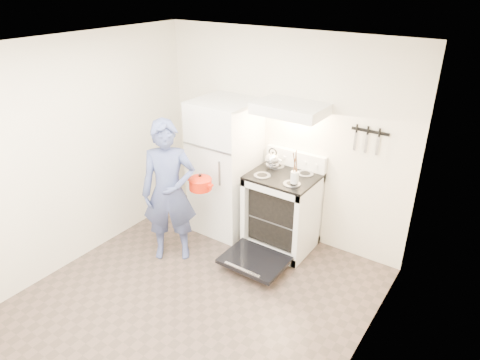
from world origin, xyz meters
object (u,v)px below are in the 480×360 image
at_px(stove_body, 282,212).
at_px(dutch_oven, 200,184).
at_px(refrigerator, 225,167).
at_px(tea_kettle, 273,158).
at_px(person, 169,192).

distance_m(stove_body, dutch_oven, 1.05).
height_order(refrigerator, stove_body, refrigerator).
xyz_separation_m(tea_kettle, person, (-0.74, -0.99, -0.24)).
bearing_deg(dutch_oven, tea_kettle, 55.15).
xyz_separation_m(person, dutch_oven, (0.23, 0.27, 0.06)).
bearing_deg(refrigerator, person, -99.05).
height_order(stove_body, person, person).
bearing_deg(tea_kettle, person, -126.64).
relative_size(stove_body, person, 0.55).
bearing_deg(refrigerator, dutch_oven, -81.14).
distance_m(refrigerator, tea_kettle, 0.65).
bearing_deg(person, stove_body, 6.51).
bearing_deg(tea_kettle, refrigerator, -168.49).
bearing_deg(tea_kettle, dutch_oven, -124.85).
distance_m(refrigerator, stove_body, 0.90).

